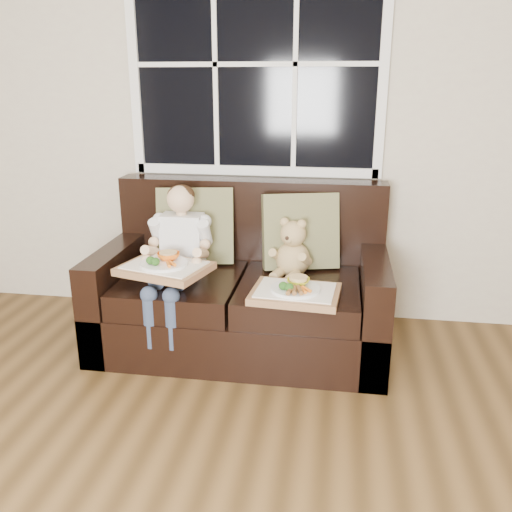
% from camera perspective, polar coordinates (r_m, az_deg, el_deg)
% --- Properties ---
extents(room_walls, '(4.52, 5.02, 2.71)m').
position_cam_1_polar(room_walls, '(1.10, -13.56, 19.14)').
color(room_walls, beige).
rests_on(room_walls, ground).
extents(window_back, '(1.62, 0.04, 1.37)m').
position_cam_1_polar(window_back, '(3.54, -0.09, 19.54)').
color(window_back, black).
rests_on(window_back, room_walls).
extents(loveseat, '(1.70, 0.92, 0.96)m').
position_cam_1_polar(loveseat, '(3.33, -1.32, -3.99)').
color(loveseat, black).
rests_on(loveseat, ground).
extents(pillow_left, '(0.50, 0.29, 0.49)m').
position_cam_1_polar(pillow_left, '(3.42, -6.36, 3.18)').
color(pillow_left, olive).
rests_on(pillow_left, loveseat).
extents(pillow_right, '(0.50, 0.32, 0.47)m').
position_cam_1_polar(pillow_right, '(3.32, 4.69, 2.62)').
color(pillow_right, olive).
rests_on(pillow_right, loveseat).
extents(child, '(0.36, 0.59, 0.81)m').
position_cam_1_polar(child, '(3.20, -8.20, 1.01)').
color(child, silver).
rests_on(child, loveseat).
extents(teddy_bear, '(0.25, 0.29, 0.36)m').
position_cam_1_polar(teddy_bear, '(3.20, 3.89, 0.43)').
color(teddy_bear, tan).
rests_on(teddy_bear, loveseat).
extents(tray_left, '(0.54, 0.47, 0.11)m').
position_cam_1_polar(tray_left, '(3.03, -9.57, -1.09)').
color(tray_left, '#A96E4C').
rests_on(tray_left, child).
extents(tray_right, '(0.49, 0.39, 0.11)m').
position_cam_1_polar(tray_right, '(2.91, 4.17, -3.78)').
color(tray_right, '#A96E4C').
rests_on(tray_right, loveseat).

